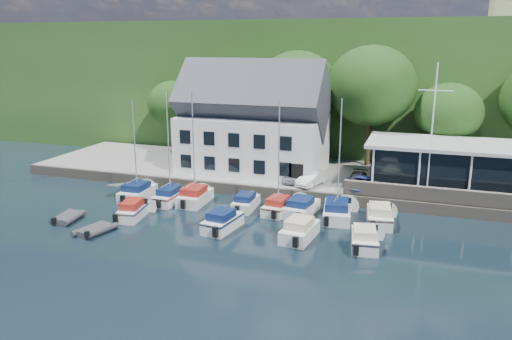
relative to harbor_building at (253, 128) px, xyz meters
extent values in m
plane|color=black|center=(7.00, -16.50, -5.35)|extent=(180.00, 180.00, 0.00)
cube|color=gray|center=(7.00, 1.00, -4.85)|extent=(60.00, 13.00, 1.00)
cube|color=#706759|center=(7.00, -5.50, -4.85)|extent=(60.00, 0.30, 1.00)
cube|color=#254A1B|center=(7.00, 45.50, 2.65)|extent=(160.00, 75.00, 16.00)
cube|color=#5D6B35|center=(15.00, 53.50, 10.80)|extent=(50.00, 30.00, 0.30)
cube|color=#706759|center=(19.00, -5.10, -3.75)|extent=(18.00, 0.50, 1.20)
imported|color=silver|center=(4.91, -2.91, -3.77)|extent=(1.45, 3.45, 1.17)
imported|color=silver|center=(6.86, -3.43, -3.71)|extent=(2.47, 4.10, 1.28)
imported|color=#2B2C30|center=(10.73, -2.52, -3.77)|extent=(1.85, 4.07, 1.15)
imported|color=#2F3E91|center=(11.16, -3.45, -3.74)|extent=(2.26, 3.79, 1.21)
camera|label=1|loc=(15.96, -46.38, 8.39)|focal=35.00mm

